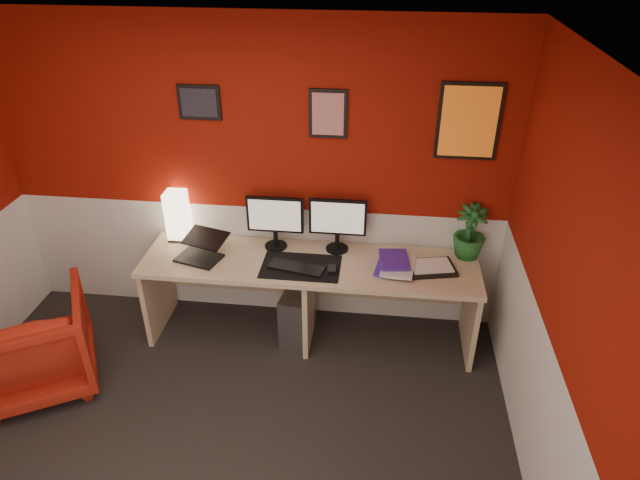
% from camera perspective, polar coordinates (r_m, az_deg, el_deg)
% --- Properties ---
extents(ground, '(4.00, 3.50, 0.01)m').
position_cam_1_polar(ground, '(3.90, -11.75, -22.25)').
color(ground, black).
rests_on(ground, ground).
extents(ceiling, '(4.00, 3.50, 0.01)m').
position_cam_1_polar(ceiling, '(2.47, -18.01, 15.79)').
color(ceiling, white).
rests_on(ceiling, ground).
extents(wall_back, '(4.00, 0.01, 2.50)m').
position_cam_1_polar(wall_back, '(4.45, -6.91, 6.23)').
color(wall_back, maroon).
rests_on(wall_back, ground).
extents(wall_right, '(0.01, 3.50, 2.50)m').
position_cam_1_polar(wall_right, '(3.02, 24.85, -9.92)').
color(wall_right, maroon).
rests_on(wall_right, ground).
extents(wainscot_back, '(4.00, 0.01, 1.00)m').
position_cam_1_polar(wainscot_back, '(4.81, -6.37, -1.96)').
color(wainscot_back, silver).
rests_on(wainscot_back, ground).
extents(wainscot_right, '(0.01, 3.50, 1.00)m').
position_cam_1_polar(wainscot_right, '(3.52, 22.00, -19.32)').
color(wainscot_right, silver).
rests_on(wainscot_right, ground).
extents(desk, '(2.60, 0.65, 0.73)m').
position_cam_1_polar(desk, '(4.53, -1.04, -6.11)').
color(desk, tan).
rests_on(desk, ground).
extents(shoji_lamp, '(0.16, 0.16, 0.40)m').
position_cam_1_polar(shoji_lamp, '(4.67, -14.29, 2.31)').
color(shoji_lamp, '#FFE5B2').
rests_on(shoji_lamp, desk).
extents(laptop, '(0.38, 0.31, 0.22)m').
position_cam_1_polar(laptop, '(4.40, -12.36, -0.69)').
color(laptop, black).
rests_on(laptop, desk).
extents(monitor_left, '(0.45, 0.06, 0.58)m').
position_cam_1_polar(monitor_left, '(4.38, -4.65, 2.57)').
color(monitor_left, black).
rests_on(monitor_left, desk).
extents(monitor_right, '(0.45, 0.06, 0.58)m').
position_cam_1_polar(monitor_right, '(4.33, 1.80, 2.32)').
color(monitor_right, black).
rests_on(monitor_right, desk).
extents(desk_mat, '(0.60, 0.38, 0.01)m').
position_cam_1_polar(desk_mat, '(4.26, -1.96, -2.72)').
color(desk_mat, black).
rests_on(desk_mat, desk).
extents(keyboard, '(0.44, 0.22, 0.02)m').
position_cam_1_polar(keyboard, '(4.23, -2.43, -2.81)').
color(keyboard, black).
rests_on(keyboard, desk_mat).
extents(mouse, '(0.06, 0.10, 0.03)m').
position_cam_1_polar(mouse, '(4.19, 1.23, -3.04)').
color(mouse, black).
rests_on(mouse, desk_mat).
extents(book_bottom, '(0.26, 0.32, 0.03)m').
position_cam_1_polar(book_bottom, '(4.28, 5.77, -2.57)').
color(book_bottom, '#44229D').
rests_on(book_bottom, desk).
extents(book_middle, '(0.28, 0.35, 0.02)m').
position_cam_1_polar(book_middle, '(4.24, 6.40, -2.48)').
color(book_middle, silver).
rests_on(book_middle, book_bottom).
extents(book_top, '(0.24, 0.31, 0.03)m').
position_cam_1_polar(book_top, '(4.25, 6.09, -2.03)').
color(book_top, '#44229D').
rests_on(book_top, book_middle).
extents(zen_tray, '(0.40, 0.32, 0.03)m').
position_cam_1_polar(zen_tray, '(4.30, 11.22, -2.81)').
color(zen_tray, black).
rests_on(zen_tray, desk).
extents(potted_plant, '(0.25, 0.25, 0.44)m').
position_cam_1_polar(potted_plant, '(4.43, 15.02, 0.82)').
color(potted_plant, '#19591E').
rests_on(potted_plant, desk).
extents(pc_tower, '(0.26, 0.47, 0.45)m').
position_cam_1_polar(pc_tower, '(4.63, -2.25, -7.37)').
color(pc_tower, '#99999E').
rests_on(pc_tower, ground).
extents(armchair, '(1.07, 1.08, 0.73)m').
position_cam_1_polar(armchair, '(4.62, -27.30, -9.37)').
color(armchair, '#A92514').
rests_on(armchair, ground).
extents(art_left, '(0.32, 0.02, 0.26)m').
position_cam_1_polar(art_left, '(4.33, -12.19, 13.54)').
color(art_left, black).
rests_on(art_left, wall_back).
extents(art_center, '(0.28, 0.02, 0.36)m').
position_cam_1_polar(art_center, '(4.15, 0.83, 12.73)').
color(art_center, red).
rests_on(art_center, wall_back).
extents(art_right, '(0.44, 0.02, 0.56)m').
position_cam_1_polar(art_right, '(4.18, 14.90, 11.57)').
color(art_right, orange).
rests_on(art_right, wall_back).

